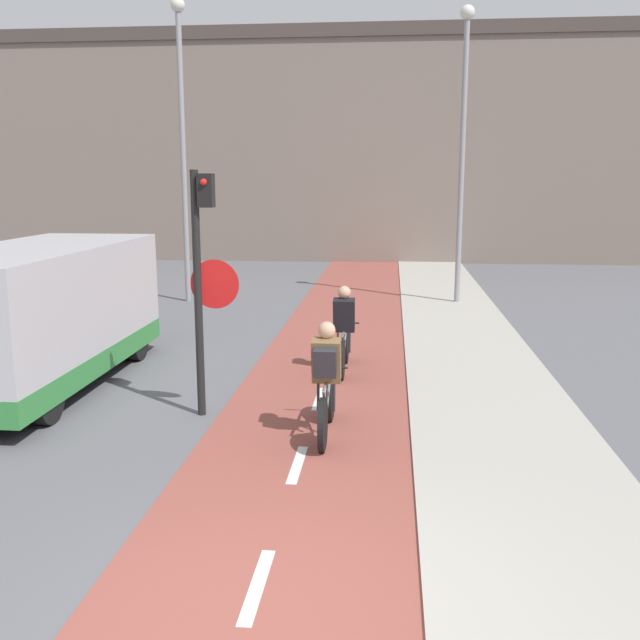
{
  "coord_description": "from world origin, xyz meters",
  "views": [
    {
      "loc": [
        1.02,
        -4.65,
        3.25
      ],
      "look_at": [
        0.0,
        5.61,
        1.2
      ],
      "focal_mm": 40.0,
      "sensor_mm": 36.0,
      "label": 1
    }
  ],
  "objects_px": {
    "street_lamp_far": "(182,124)",
    "van": "(38,318)",
    "cyclist_far": "(344,334)",
    "street_lamp_sidewalk": "(463,128)",
    "cyclist_near": "(327,383)",
    "traffic_light_pole": "(203,267)"
  },
  "relations": [
    {
      "from": "street_lamp_far",
      "to": "cyclist_near",
      "type": "distance_m",
      "value": 11.59
    },
    {
      "from": "traffic_light_pole",
      "to": "street_lamp_sidewalk",
      "type": "relative_size",
      "value": 0.45
    },
    {
      "from": "cyclist_near",
      "to": "street_lamp_far",
      "type": "bearing_deg",
      "value": 115.17
    },
    {
      "from": "street_lamp_sidewalk",
      "to": "cyclist_far",
      "type": "relative_size",
      "value": 4.23
    },
    {
      "from": "street_lamp_sidewalk",
      "to": "cyclist_far",
      "type": "height_order",
      "value": "street_lamp_sidewalk"
    },
    {
      "from": "street_lamp_far",
      "to": "cyclist_near",
      "type": "height_order",
      "value": "street_lamp_far"
    },
    {
      "from": "street_lamp_sidewalk",
      "to": "van",
      "type": "height_order",
      "value": "street_lamp_sidewalk"
    },
    {
      "from": "traffic_light_pole",
      "to": "van",
      "type": "height_order",
      "value": "traffic_light_pole"
    },
    {
      "from": "cyclist_far",
      "to": "street_lamp_sidewalk",
      "type": "bearing_deg",
      "value": 70.37
    },
    {
      "from": "cyclist_far",
      "to": "van",
      "type": "distance_m",
      "value": 4.93
    },
    {
      "from": "cyclist_far",
      "to": "van",
      "type": "relative_size",
      "value": 0.33
    },
    {
      "from": "street_lamp_far",
      "to": "van",
      "type": "bearing_deg",
      "value": -90.57
    },
    {
      "from": "street_lamp_sidewalk",
      "to": "cyclist_near",
      "type": "distance_m",
      "value": 11.2
    },
    {
      "from": "cyclist_near",
      "to": "van",
      "type": "bearing_deg",
      "value": 158.61
    },
    {
      "from": "traffic_light_pole",
      "to": "street_lamp_sidewalk",
      "type": "bearing_deg",
      "value": 65.85
    },
    {
      "from": "street_lamp_far",
      "to": "cyclist_near",
      "type": "xyz_separation_m",
      "value": [
        4.64,
        -9.88,
        -3.91
      ]
    },
    {
      "from": "cyclist_far",
      "to": "cyclist_near",
      "type": "bearing_deg",
      "value": -90.24
    },
    {
      "from": "street_lamp_far",
      "to": "cyclist_far",
      "type": "xyz_separation_m",
      "value": [
        4.65,
        -6.72,
        -3.96
      ]
    },
    {
      "from": "cyclist_near",
      "to": "cyclist_far",
      "type": "xyz_separation_m",
      "value": [
        0.01,
        3.16,
        -0.05
      ]
    },
    {
      "from": "cyclist_far",
      "to": "van",
      "type": "bearing_deg",
      "value": -164.55
    },
    {
      "from": "cyclist_near",
      "to": "van",
      "type": "distance_m",
      "value": 5.08
    },
    {
      "from": "traffic_light_pole",
      "to": "street_lamp_sidewalk",
      "type": "height_order",
      "value": "street_lamp_sidewalk"
    }
  ]
}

